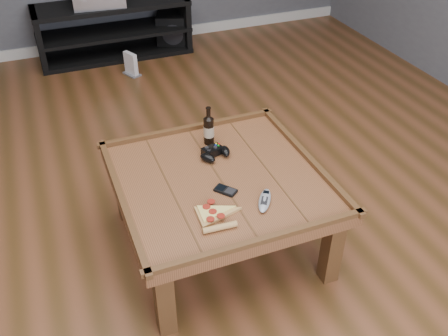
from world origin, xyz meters
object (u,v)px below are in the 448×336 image
object	(u,v)px
coffee_table	(219,187)
pizza_slice	(214,215)
smartphone	(226,190)
subwoofer	(174,29)
game_controller	(215,153)
media_console	(114,30)
beer_bottle	(209,129)
game_console	(131,65)
remote_control	(265,200)

from	to	relation	value
coffee_table	pizza_slice	bearing A→B (deg)	-115.98
smartphone	subwoofer	bearing A→B (deg)	39.69
subwoofer	smartphone	bearing A→B (deg)	-81.05
game_controller	subwoofer	size ratio (longest dim) A/B	0.44
coffee_table	media_console	world-z (taller)	media_console
smartphone	beer_bottle	bearing A→B (deg)	41.80
smartphone	subwoofer	distance (m)	2.99
beer_bottle	game_console	world-z (taller)	beer_bottle
game_controller	game_console	world-z (taller)	game_controller
beer_bottle	pizza_slice	distance (m)	0.61
beer_bottle	game_console	distance (m)	2.00
media_console	remote_control	world-z (taller)	media_console
media_console	beer_bottle	distance (m)	2.45
smartphone	media_console	bearing A→B (deg)	51.21
beer_bottle	pizza_slice	bearing A→B (deg)	-108.08
game_controller	smartphone	world-z (taller)	game_controller
beer_bottle	remote_control	bearing A→B (deg)	-83.51
subwoofer	media_console	bearing A→B (deg)	-154.65
smartphone	subwoofer	xyz separation A→B (m)	(0.60, 2.91, -0.30)
pizza_slice	smartphone	bearing A→B (deg)	55.38
coffee_table	game_console	bearing A→B (deg)	89.10
coffee_table	smartphone	world-z (taller)	coffee_table
remote_control	smartphone	bearing A→B (deg)	166.90
beer_bottle	game_controller	size ratio (longest dim) A/B	1.20
subwoofer	pizza_slice	bearing A→B (deg)	-82.57
game_controller	beer_bottle	bearing A→B (deg)	69.41
game_controller	game_console	xyz separation A→B (m)	(-0.01, 2.08, -0.38)
beer_bottle	subwoofer	world-z (taller)	beer_bottle
game_console	pizza_slice	bearing A→B (deg)	-117.62
remote_control	subwoofer	xyz separation A→B (m)	(0.47, 3.05, -0.30)
coffee_table	remote_control	xyz separation A→B (m)	(0.13, -0.25, 0.07)
pizza_slice	game_console	distance (m)	2.56
media_console	game_console	xyz separation A→B (m)	(0.04, -0.48, -0.15)
game_controller	smartphone	distance (m)	0.30
game_controller	subwoofer	world-z (taller)	game_controller
game_console	smartphone	bearing A→B (deg)	-115.05
pizza_slice	remote_control	size ratio (longest dim) A/B	1.62
coffee_table	beer_bottle	size ratio (longest dim) A/B	4.74
game_controller	subwoofer	distance (m)	2.69
remote_control	game_controller	bearing A→B (deg)	133.56
media_console	subwoofer	bearing A→B (deg)	4.66
coffee_table	game_controller	xyz separation A→B (m)	(0.04, 0.18, 0.08)
smartphone	game_console	world-z (taller)	smartphone
coffee_table	game_controller	distance (m)	0.20
smartphone	remote_control	xyz separation A→B (m)	(0.14, -0.14, 0.01)
coffee_table	pizza_slice	world-z (taller)	pizza_slice
coffee_table	remote_control	world-z (taller)	same
coffee_table	beer_bottle	distance (m)	0.36
pizza_slice	remote_control	distance (m)	0.25
game_controller	game_console	size ratio (longest dim) A/B	0.89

